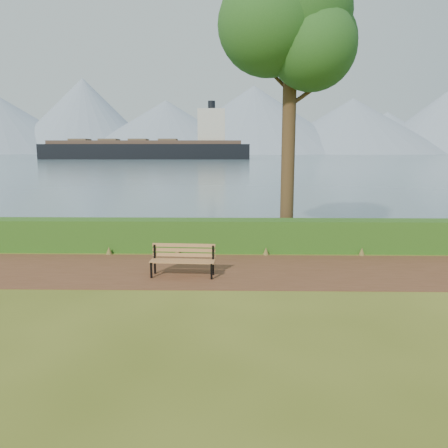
{
  "coord_description": "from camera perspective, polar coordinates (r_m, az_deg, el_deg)",
  "views": [
    {
      "loc": [
        0.58,
        -10.9,
        3.14
      ],
      "look_at": [
        0.34,
        1.2,
        1.1
      ],
      "focal_mm": 35.0,
      "sensor_mm": 36.0,
      "label": 1
    }
  ],
  "objects": [
    {
      "name": "water",
      "position": [
        270.92,
        1.02,
        8.91
      ],
      "size": [
        700.0,
        510.0,
        0.0
      ],
      "primitive_type": "cube",
      "color": "#425C6A",
      "rests_on": "ground"
    },
    {
      "name": "path",
      "position": [
        11.65,
        -1.77,
        -6.05
      ],
      "size": [
        40.0,
        3.4,
        0.01
      ],
      "primitive_type": "cube",
      "color": "#53301C",
      "rests_on": "ground"
    },
    {
      "name": "ground",
      "position": [
        11.36,
        -1.85,
        -6.49
      ],
      "size": [
        140.0,
        140.0,
        0.0
      ],
      "primitive_type": "plane",
      "color": "#495418",
      "rests_on": "ground"
    },
    {
      "name": "mountains",
      "position": [
        417.79,
        -0.22,
        12.95
      ],
      "size": [
        585.0,
        190.0,
        70.0
      ],
      "color": "gray",
      "rests_on": "ground"
    },
    {
      "name": "hedge",
      "position": [
        13.77,
        -1.3,
        -1.49
      ],
      "size": [
        32.0,
        0.85,
        1.0
      ],
      "primitive_type": "cube",
      "color": "#1F4814",
      "rests_on": "ground"
    },
    {
      "name": "bench",
      "position": [
        11.09,
        -5.38,
        -4.43
      ],
      "size": [
        1.64,
        0.57,
        0.81
      ],
      "rotation": [
        0.0,
        0.0,
        -0.06
      ],
      "color": "black",
      "rests_on": "ground"
    },
    {
      "name": "tree",
      "position": [
        15.43,
        8.77,
        24.66
      ],
      "size": [
        4.62,
        4.24,
        9.66
      ],
      "rotation": [
        0.0,
        0.0,
        0.36
      ],
      "color": "#3A2818",
      "rests_on": "ground"
    },
    {
      "name": "cargo_ship",
      "position": [
        164.04,
        -9.22,
        9.55
      ],
      "size": [
        75.54,
        12.93,
        22.88
      ],
      "rotation": [
        0.0,
        0.0,
        0.01
      ],
      "color": "black",
      "rests_on": "ground"
    }
  ]
}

